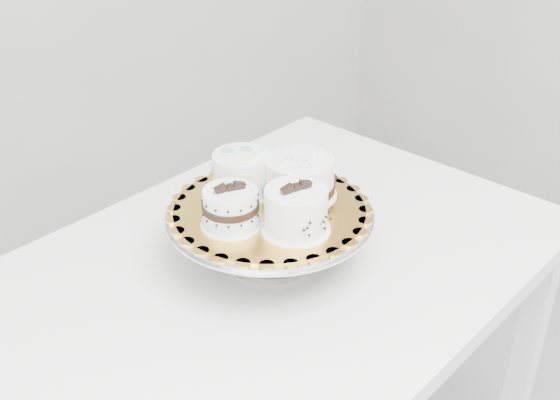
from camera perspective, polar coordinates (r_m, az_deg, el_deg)
table at (r=1.31m, az=-1.34°, el=-8.49°), size 1.23×0.93×0.75m
cake_stand at (r=1.24m, az=-0.84°, el=-2.09°), size 0.36×0.36×0.10m
cake_board at (r=1.22m, az=-0.85°, el=-0.76°), size 0.43×0.43×0.00m
cake_swirl at (r=1.14m, az=1.30°, el=-0.93°), size 0.12×0.12×0.09m
cake_banded at (r=1.16m, az=-4.03°, el=-0.75°), size 0.11×0.11×0.08m
cake_dots at (r=1.25m, az=-3.16°, el=2.22°), size 0.12×0.12×0.08m
cake_ribbon at (r=1.25m, az=1.65°, el=1.79°), size 0.14×0.14×0.07m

